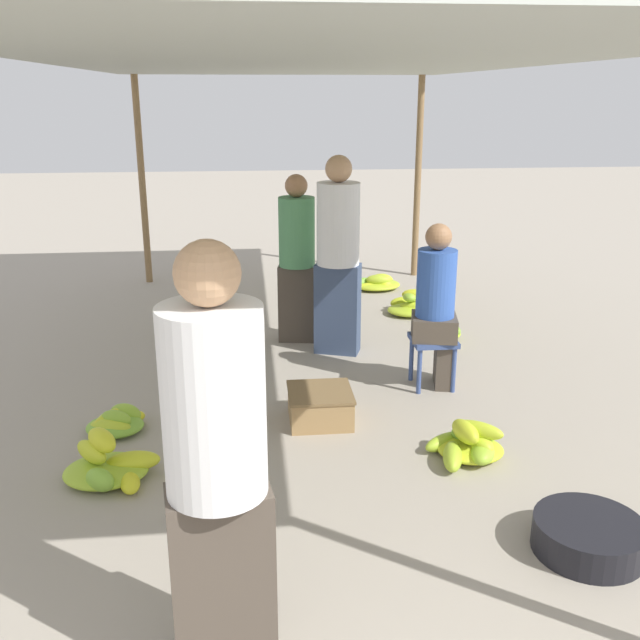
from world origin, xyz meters
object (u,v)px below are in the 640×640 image
object	(u,v)px
vendor_foreground	(217,467)
banana_pile_left_1	(116,422)
basin_black	(588,536)
banana_pile_left_0	(109,466)
vendor_seated	(437,304)
banana_pile_right_3	(440,332)
stool	(433,347)
crate_near	(320,406)
banana_pile_right_2	(375,284)
shopper_walking_mid	(297,257)
shopper_walking_far	(338,253)
banana_pile_right_1	(469,445)
banana_pile_right_0	(411,305)

from	to	relation	value
vendor_foreground	banana_pile_left_1	xyz separation A→B (m)	(-0.80, 2.23, -0.86)
basin_black	banana_pile_left_0	xyz separation A→B (m)	(-2.55, 0.98, 0.00)
vendor_seated	banana_pile_left_1	size ratio (longest dim) A/B	3.05
vendor_foreground	banana_pile_right_3	distance (m)	4.43
vendor_foreground	stool	distance (m)	3.24
vendor_foreground	crate_near	world-z (taller)	vendor_foreground
banana_pile_left_0	banana_pile_right_2	bearing A→B (deg)	60.30
banana_pile_left_1	crate_near	world-z (taller)	crate_near
stool	crate_near	bearing A→B (deg)	-150.26
basin_black	shopper_walking_mid	bearing A→B (deg)	109.98
banana_pile_left_1	banana_pile_right_2	size ratio (longest dim) A/B	0.68
vendor_foreground	basin_black	xyz separation A→B (m)	(1.82, 0.59, -0.83)
shopper_walking_far	banana_pile_left_0	bearing A→B (deg)	-128.52
vendor_seated	banana_pile_right_2	distance (m)	3.01
banana_pile_right_2	shopper_walking_far	size ratio (longest dim) A/B	0.36
vendor_foreground	banana_pile_right_2	xyz separation A→B (m)	(1.64, 5.73, -0.86)
banana_pile_right_3	crate_near	size ratio (longest dim) A/B	1.31
banana_pile_left_1	shopper_walking_far	distance (m)	2.38
banana_pile_left_0	shopper_walking_mid	size ratio (longest dim) A/B	0.38
banana_pile_left_1	shopper_walking_mid	xyz separation A→B (m)	(1.39, 1.77, 0.74)
banana_pile_right_3	banana_pile_left_1	bearing A→B (deg)	-148.67
vendor_seated	shopper_walking_far	size ratio (longest dim) A/B	0.75
vendor_foreground	banana_pile_right_1	bearing A→B (deg)	46.91
vendor_seated	shopper_walking_far	distance (m)	1.11
crate_near	shopper_walking_mid	bearing A→B (deg)	91.12
banana_pile_left_0	banana_pile_right_0	bearing A→B (deg)	50.69
basin_black	banana_pile_left_0	bearing A→B (deg)	159.07
banana_pile_right_2	banana_pile_right_3	xyz separation A→B (m)	(0.30, -1.83, 0.00)
vendor_foreground	shopper_walking_far	xyz separation A→B (m)	(0.92, 3.64, -0.02)
banana_pile_right_2	banana_pile_left_0	bearing A→B (deg)	-119.70
banana_pile_left_1	vendor_seated	bearing A→B (deg)	13.03
banana_pile_right_2	shopper_walking_far	xyz separation A→B (m)	(-0.72, -2.08, 0.84)
banana_pile_left_1	shopper_walking_far	bearing A→B (deg)	39.36
basin_black	shopper_walking_far	distance (m)	3.28
stool	vendor_seated	distance (m)	0.35
shopper_walking_mid	crate_near	bearing A→B (deg)	-88.88
stool	shopper_walking_far	bearing A→B (deg)	126.84
vendor_foreground	stool	xyz separation A→B (m)	(1.56, 2.78, -0.59)
banana_pile_right_2	stool	bearing A→B (deg)	-91.44
banana_pile_right_1	banana_pile_right_3	size ratio (longest dim) A/B	0.88
banana_pile_right_2	banana_pile_right_3	bearing A→B (deg)	-80.79
banana_pile_left_0	banana_pile_right_3	bearing A→B (deg)	41.11
vendor_seated	banana_pile_right_3	distance (m)	1.32
stool	banana_pile_right_1	bearing A→B (deg)	-92.82
basin_black	banana_pile_right_3	bearing A→B (deg)	88.00
basin_black	banana_pile_right_2	xyz separation A→B (m)	(-0.18, 5.13, -0.02)
banana_pile_right_3	banana_pile_right_2	bearing A→B (deg)	99.21
banana_pile_left_1	banana_pile_right_3	distance (m)	3.21
shopper_walking_mid	shopper_walking_far	bearing A→B (deg)	-46.51
vendor_seated	crate_near	distance (m)	1.24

